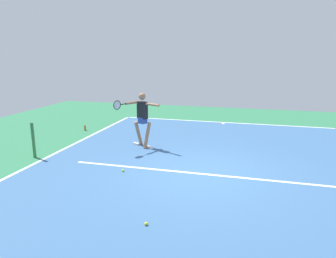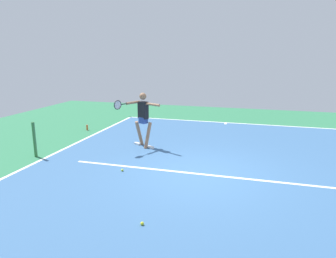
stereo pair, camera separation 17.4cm
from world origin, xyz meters
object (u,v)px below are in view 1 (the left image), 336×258
at_px(tennis_ball_by_baseline, 146,224).
at_px(water_bottle, 85,128).
at_px(tennis_ball_near_player, 123,170).
at_px(net_post, 33,140).
at_px(tennis_player, 142,116).

xyz_separation_m(tennis_ball_by_baseline, water_bottle, (4.77, -6.27, 0.08)).
relative_size(tennis_ball_near_player, water_bottle, 0.30).
bearing_deg(tennis_ball_by_baseline, net_post, -31.93).
xyz_separation_m(tennis_ball_near_player, tennis_ball_by_baseline, (-1.47, 2.40, 0.00)).
relative_size(tennis_player, tennis_ball_by_baseline, 27.69).
bearing_deg(water_bottle, tennis_ball_near_player, 130.41).
distance_m(tennis_player, tennis_ball_by_baseline, 5.11).
relative_size(tennis_player, tennis_ball_near_player, 27.69).
bearing_deg(net_post, water_bottle, -85.46).
height_order(net_post, tennis_ball_near_player, net_post).
bearing_deg(tennis_player, net_post, 60.09).
height_order(tennis_player, tennis_ball_by_baseline, tennis_player).
relative_size(net_post, tennis_ball_by_baseline, 16.21).
bearing_deg(tennis_player, water_bottle, -2.01).
bearing_deg(net_post, tennis_ball_by_baseline, 148.07).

